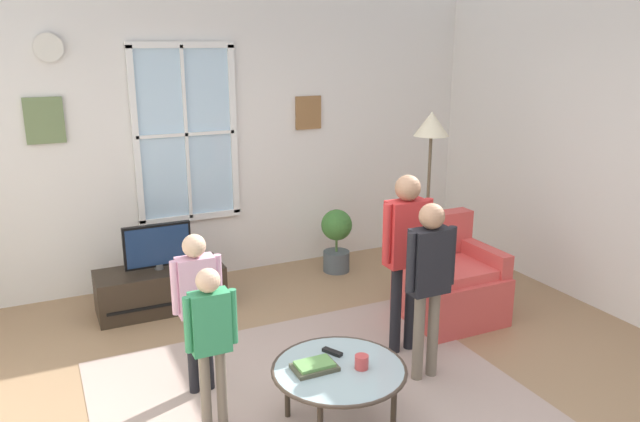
{
  "coord_description": "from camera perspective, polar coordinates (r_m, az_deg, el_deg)",
  "views": [
    {
      "loc": [
        -1.6,
        -3.02,
        2.33
      ],
      "look_at": [
        0.15,
        0.68,
        1.19
      ],
      "focal_mm": 34.31,
      "sensor_mm": 36.0,
      "label": 1
    }
  ],
  "objects": [
    {
      "name": "person_green_shirt",
      "position": [
        3.75,
        -10.17,
        -11.01
      ],
      "size": [
        0.32,
        0.15,
        1.06
      ],
      "color": "#726656",
      "rests_on": "ground_plane"
    },
    {
      "name": "person_pink_shirt",
      "position": [
        4.16,
        -11.41,
        -7.71
      ],
      "size": [
        0.34,
        0.15,
        1.13
      ],
      "color": "black",
      "rests_on": "ground_plane"
    },
    {
      "name": "floor_lamp",
      "position": [
        5.67,
        10.29,
        6.32
      ],
      "size": [
        0.32,
        0.32,
        1.72
      ],
      "color": "black",
      "rests_on": "ground_plane"
    },
    {
      "name": "remote_near_books",
      "position": [
        3.98,
        1.15,
        -13.01
      ],
      "size": [
        0.1,
        0.14,
        0.02
      ],
      "primitive_type": "cube",
      "rotation": [
        0.0,
        0.0,
        0.47
      ],
      "color": "black",
      "rests_on": "coffee_table"
    },
    {
      "name": "back_wall",
      "position": [
        6.17,
        -10.2,
        6.56
      ],
      "size": [
        5.69,
        0.17,
        2.77
      ],
      "color": "silver",
      "rests_on": "ground_plane"
    },
    {
      "name": "ground_plane",
      "position": [
        4.14,
        2.27,
        -18.87
      ],
      "size": [
        6.29,
        6.23,
        0.02
      ],
      "primitive_type": "cube",
      "color": "#9E7A56"
    },
    {
      "name": "book_stack",
      "position": [
        3.8,
        -0.51,
        -14.27
      ],
      "size": [
        0.26,
        0.18,
        0.05
      ],
      "color": "#494836",
      "rests_on": "coffee_table"
    },
    {
      "name": "television",
      "position": [
        5.55,
        -14.92,
        -3.16
      ],
      "size": [
        0.58,
        0.08,
        0.41
      ],
      "color": "#4C4C4C",
      "rests_on": "tv_stand"
    },
    {
      "name": "tv_stand",
      "position": [
        5.69,
        -14.64,
        -7.05
      ],
      "size": [
        1.1,
        0.47,
        0.38
      ],
      "color": "#2D2319",
      "rests_on": "ground_plane"
    },
    {
      "name": "armchair",
      "position": [
        5.43,
        11.84,
        -6.46
      ],
      "size": [
        0.76,
        0.74,
        0.87
      ],
      "color": "#D14C47",
      "rests_on": "ground_plane"
    },
    {
      "name": "person_red_shirt",
      "position": [
        4.6,
        8.0,
        -3.02
      ],
      "size": [
        0.42,
        0.19,
        1.4
      ],
      "color": "black",
      "rests_on": "ground_plane"
    },
    {
      "name": "person_black_shirt",
      "position": [
        4.27,
        10.15,
        -5.57
      ],
      "size": [
        0.39,
        0.18,
        1.29
      ],
      "color": "#726656",
      "rests_on": "ground_plane"
    },
    {
      "name": "area_rug",
      "position": [
        4.31,
        -0.64,
        -17.05
      ],
      "size": [
        2.79,
        2.35,
        0.01
      ],
      "primitive_type": "cube",
      "color": "tan",
      "rests_on": "ground_plane"
    },
    {
      "name": "coffee_table",
      "position": [
        3.84,
        1.8,
        -14.72
      ],
      "size": [
        0.83,
        0.83,
        0.42
      ],
      "color": "#99B2B7",
      "rests_on": "ground_plane"
    },
    {
      "name": "cup",
      "position": [
        3.81,
        3.9,
        -13.87
      ],
      "size": [
        0.08,
        0.08,
        0.08
      ],
      "primitive_type": "cylinder",
      "color": "#BF3F3F",
      "rests_on": "coffee_table"
    },
    {
      "name": "potted_plant_by_window",
      "position": [
        6.34,
        1.55,
        -2.44
      ],
      "size": [
        0.32,
        0.32,
        0.66
      ],
      "color": "#4C565B",
      "rests_on": "ground_plane"
    }
  ]
}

